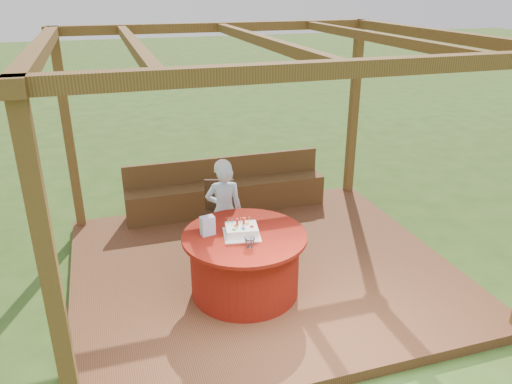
{
  "coord_description": "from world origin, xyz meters",
  "views": [
    {
      "loc": [
        -1.67,
        -5.05,
        3.32
      ],
      "look_at": [
        0.0,
        0.25,
        1.0
      ],
      "focal_mm": 35.0,
      "sensor_mm": 36.0,
      "label": 1
    }
  ],
  "objects_px": {
    "chair": "(219,210)",
    "elderly_woman": "(224,208)",
    "table": "(245,263)",
    "birthday_cake": "(242,230)",
    "bench": "(227,194)",
    "gift_bag": "(208,226)",
    "drinking_glass": "(250,242)"
  },
  "relations": [
    {
      "from": "elderly_woman",
      "to": "gift_bag",
      "type": "bearing_deg",
      "value": -116.08
    },
    {
      "from": "chair",
      "to": "elderly_woman",
      "type": "bearing_deg",
      "value": -94.53
    },
    {
      "from": "birthday_cake",
      "to": "drinking_glass",
      "type": "height_order",
      "value": "birthday_cake"
    },
    {
      "from": "bench",
      "to": "birthday_cake",
      "type": "height_order",
      "value": "birthday_cake"
    },
    {
      "from": "elderly_woman",
      "to": "bench",
      "type": "bearing_deg",
      "value": 74.47
    },
    {
      "from": "chair",
      "to": "elderly_woman",
      "type": "distance_m",
      "value": 0.46
    },
    {
      "from": "birthday_cake",
      "to": "bench",
      "type": "bearing_deg",
      "value": 79.97
    },
    {
      "from": "table",
      "to": "gift_bag",
      "type": "distance_m",
      "value": 0.6
    },
    {
      "from": "bench",
      "to": "birthday_cake",
      "type": "distance_m",
      "value": 2.27
    },
    {
      "from": "bench",
      "to": "gift_bag",
      "type": "bearing_deg",
      "value": -109.48
    },
    {
      "from": "chair",
      "to": "birthday_cake",
      "type": "distance_m",
      "value": 1.31
    },
    {
      "from": "bench",
      "to": "gift_bag",
      "type": "relative_size",
      "value": 14.32
    },
    {
      "from": "table",
      "to": "drinking_glass",
      "type": "relative_size",
      "value": 12.01
    },
    {
      "from": "elderly_woman",
      "to": "drinking_glass",
      "type": "bearing_deg",
      "value": -90.71
    },
    {
      "from": "table",
      "to": "gift_bag",
      "type": "height_order",
      "value": "gift_bag"
    },
    {
      "from": "elderly_woman",
      "to": "gift_bag",
      "type": "distance_m",
      "value": 0.84
    },
    {
      "from": "chair",
      "to": "drinking_glass",
      "type": "bearing_deg",
      "value": -91.72
    },
    {
      "from": "birthday_cake",
      "to": "drinking_glass",
      "type": "distance_m",
      "value": 0.28
    },
    {
      "from": "table",
      "to": "drinking_glass",
      "type": "height_order",
      "value": "drinking_glass"
    },
    {
      "from": "bench",
      "to": "drinking_glass",
      "type": "xyz_separation_m",
      "value": [
        -0.38,
        -2.46,
        0.5
      ]
    },
    {
      "from": "birthday_cake",
      "to": "chair",
      "type": "bearing_deg",
      "value": 87.73
    },
    {
      "from": "gift_bag",
      "to": "drinking_glass",
      "type": "height_order",
      "value": "gift_bag"
    },
    {
      "from": "bench",
      "to": "table",
      "type": "distance_m",
      "value": 2.21
    },
    {
      "from": "table",
      "to": "elderly_woman",
      "type": "bearing_deg",
      "value": 90.8
    },
    {
      "from": "bench",
      "to": "gift_bag",
      "type": "xyz_separation_m",
      "value": [
        -0.73,
        -2.06,
        0.56
      ]
    },
    {
      "from": "table",
      "to": "elderly_woman",
      "type": "xyz_separation_m",
      "value": [
        -0.01,
        0.86,
        0.29
      ]
    },
    {
      "from": "chair",
      "to": "elderly_woman",
      "type": "xyz_separation_m",
      "value": [
        -0.03,
        -0.41,
        0.2
      ]
    },
    {
      "from": "bench",
      "to": "gift_bag",
      "type": "height_order",
      "value": "gift_bag"
    },
    {
      "from": "chair",
      "to": "table",
      "type": "bearing_deg",
      "value": -90.93
    },
    {
      "from": "table",
      "to": "birthday_cake",
      "type": "distance_m",
      "value": 0.41
    },
    {
      "from": "drinking_glass",
      "to": "chair",
      "type": "bearing_deg",
      "value": 88.28
    },
    {
      "from": "bench",
      "to": "elderly_woman",
      "type": "xyz_separation_m",
      "value": [
        -0.37,
        -1.32,
        0.38
      ]
    }
  ]
}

